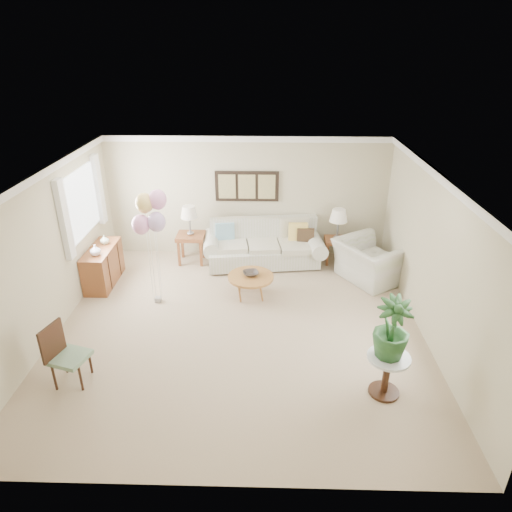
{
  "coord_description": "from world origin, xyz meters",
  "views": [
    {
      "loc": [
        0.44,
        -6.36,
        4.39
      ],
      "look_at": [
        0.26,
        0.6,
        1.05
      ],
      "focal_mm": 32.0,
      "sensor_mm": 36.0,
      "label": 1
    }
  ],
  "objects_px": {
    "armchair": "(370,261)",
    "accent_chair": "(64,353)",
    "sofa": "(263,247)",
    "coffee_table": "(251,277)",
    "balloon_cluster": "(150,213)"
  },
  "relations": [
    {
      "from": "coffee_table",
      "to": "armchair",
      "type": "bearing_deg",
      "value": 17.4
    },
    {
      "from": "coffee_table",
      "to": "balloon_cluster",
      "type": "xyz_separation_m",
      "value": [
        -1.69,
        -0.21,
        1.32
      ]
    },
    {
      "from": "sofa",
      "to": "accent_chair",
      "type": "height_order",
      "value": "sofa"
    },
    {
      "from": "accent_chair",
      "to": "balloon_cluster",
      "type": "distance_m",
      "value": 2.65
    },
    {
      "from": "sofa",
      "to": "accent_chair",
      "type": "bearing_deg",
      "value": -125.03
    },
    {
      "from": "armchair",
      "to": "sofa",
      "type": "bearing_deg",
      "value": 39.73
    },
    {
      "from": "coffee_table",
      "to": "armchair",
      "type": "distance_m",
      "value": 2.44
    },
    {
      "from": "accent_chair",
      "to": "sofa",
      "type": "bearing_deg",
      "value": 54.97
    },
    {
      "from": "armchair",
      "to": "accent_chair",
      "type": "xyz_separation_m",
      "value": [
        -4.8,
        -3.14,
        0.08
      ]
    },
    {
      "from": "balloon_cluster",
      "to": "accent_chair",
      "type": "bearing_deg",
      "value": -109.5
    },
    {
      "from": "sofa",
      "to": "armchair",
      "type": "bearing_deg",
      "value": -18.23
    },
    {
      "from": "coffee_table",
      "to": "armchair",
      "type": "height_order",
      "value": "armchair"
    },
    {
      "from": "armchair",
      "to": "accent_chair",
      "type": "distance_m",
      "value": 5.74
    },
    {
      "from": "accent_chair",
      "to": "balloon_cluster",
      "type": "relative_size",
      "value": 0.44
    },
    {
      "from": "accent_chair",
      "to": "coffee_table",
      "type": "bearing_deg",
      "value": 44.32
    }
  ]
}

